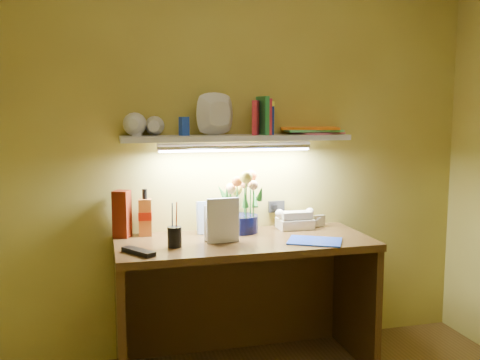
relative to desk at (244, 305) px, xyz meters
name	(u,v)px	position (x,y,z in m)	size (l,w,h in m)	color
desk	(244,305)	(0.00, 0.00, 0.00)	(1.40, 0.60, 0.75)	#32210D
flower_bouquet	(241,203)	(0.03, 0.18, 0.55)	(0.22, 0.22, 0.35)	#080B33
telephone	(295,219)	(0.36, 0.19, 0.44)	(0.20, 0.15, 0.12)	#EDE3C6
desk_clock	(319,221)	(0.53, 0.20, 0.41)	(0.07, 0.04, 0.07)	silver
whisky_bottle	(145,212)	(-0.52, 0.23, 0.51)	(0.07, 0.07, 0.27)	#C35E1F
whisky_box	(122,214)	(-0.65, 0.22, 0.51)	(0.08, 0.08, 0.26)	#571607
pen_cup	(174,230)	(-0.39, -0.07, 0.47)	(0.07, 0.07, 0.18)	black
art_card	(213,217)	(-0.14, 0.20, 0.47)	(0.19, 0.04, 0.19)	white
tv_remote	(138,252)	(-0.59, -0.16, 0.39)	(0.06, 0.20, 0.02)	black
blue_folder	(315,241)	(0.35, -0.15, 0.38)	(0.28, 0.21, 0.01)	#1A3EBF
desk_book_a	(204,224)	(-0.22, 0.00, 0.47)	(0.15, 0.02, 0.20)	beige
desk_book_b	(207,222)	(-0.22, -0.05, 0.50)	(0.18, 0.02, 0.24)	silver
wall_shelf	(235,131)	(-0.01, 0.19, 0.96)	(1.32, 0.37, 0.25)	silver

